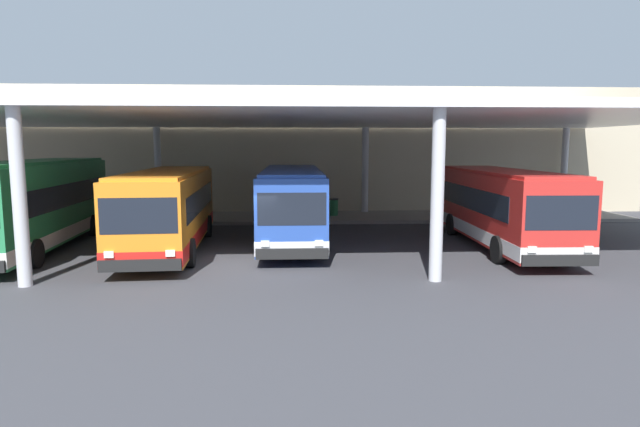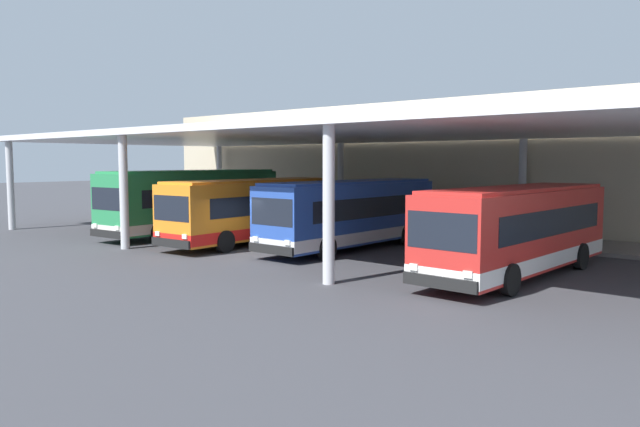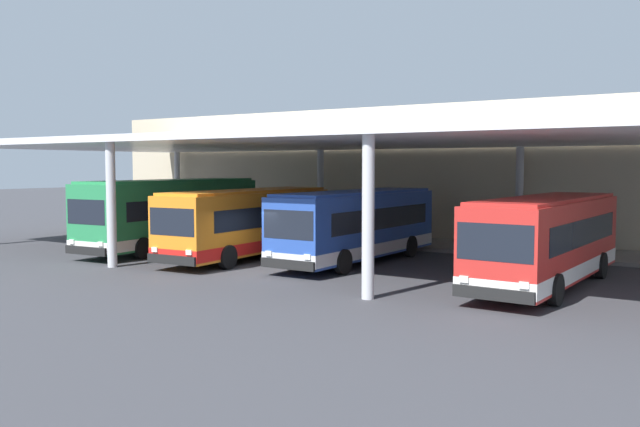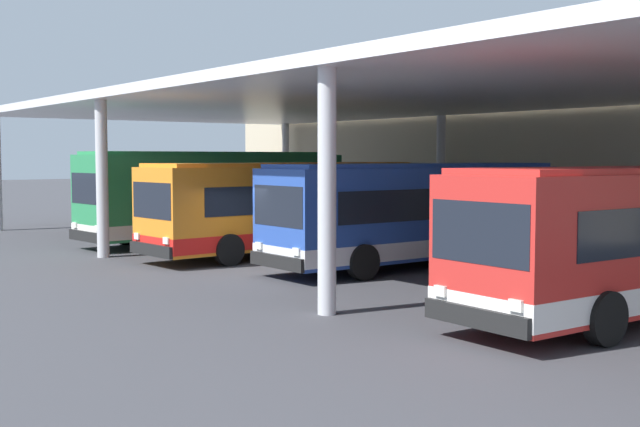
{
  "view_description": "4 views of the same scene",
  "coord_description": "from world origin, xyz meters",
  "px_view_note": "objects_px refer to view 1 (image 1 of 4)",
  "views": [
    {
      "loc": [
        1.79,
        -18.19,
        4.11
      ],
      "look_at": [
        2.9,
        3.27,
        1.38
      ],
      "focal_mm": 29.6,
      "sensor_mm": 36.0,
      "label": 1
    },
    {
      "loc": [
        18.85,
        -17.7,
        4.07
      ],
      "look_at": [
        -0.95,
        5.34,
        1.43
      ],
      "focal_mm": 33.9,
      "sensor_mm": 36.0,
      "label": 2
    },
    {
      "loc": [
        16.54,
        -21.06,
        4.26
      ],
      "look_at": [
        -0.39,
        4.68,
        2.07
      ],
      "focal_mm": 37.54,
      "sensor_mm": 36.0,
      "label": 3
    },
    {
      "loc": [
        19.8,
        -12.99,
        3.39
      ],
      "look_at": [
        -0.52,
        2.37,
        1.59
      ],
      "focal_mm": 45.46,
      "sensor_mm": 36.0,
      "label": 4
    }
  ],
  "objects_px": {
    "bus_far_bay": "(501,207)",
    "bus_middle_bay": "(292,204)",
    "bench_waiting": "(271,207)",
    "bus_nearest_bay": "(36,204)",
    "trash_bin": "(334,207)",
    "bus_second_bay": "(169,209)"
  },
  "relations": [
    {
      "from": "bus_nearest_bay",
      "to": "trash_bin",
      "type": "distance_m",
      "value": 15.3
    },
    {
      "from": "bus_second_bay",
      "to": "trash_bin",
      "type": "distance_m",
      "value": 11.57
    },
    {
      "from": "bench_waiting",
      "to": "trash_bin",
      "type": "distance_m",
      "value": 3.58
    },
    {
      "from": "bus_nearest_bay",
      "to": "bench_waiting",
      "type": "bearing_deg",
      "value": 43.51
    },
    {
      "from": "bus_middle_bay",
      "to": "bus_far_bay",
      "type": "relative_size",
      "value": 0.99
    },
    {
      "from": "bus_nearest_bay",
      "to": "bus_far_bay",
      "type": "bearing_deg",
      "value": -0.91
    },
    {
      "from": "bus_second_bay",
      "to": "bus_far_bay",
      "type": "distance_m",
      "value": 13.5
    },
    {
      "from": "bus_far_bay",
      "to": "trash_bin",
      "type": "xyz_separation_m",
      "value": [
        -6.21,
        8.88,
        -0.98
      ]
    },
    {
      "from": "bus_middle_bay",
      "to": "bus_nearest_bay",
      "type": "bearing_deg",
      "value": -173.4
    },
    {
      "from": "bus_second_bay",
      "to": "trash_bin",
      "type": "xyz_separation_m",
      "value": [
        7.29,
        8.93,
        -0.98
      ]
    },
    {
      "from": "bus_far_bay",
      "to": "bench_waiting",
      "type": "bearing_deg",
      "value": 137.81
    },
    {
      "from": "bus_second_bay",
      "to": "trash_bin",
      "type": "height_order",
      "value": "bus_second_bay"
    },
    {
      "from": "bus_second_bay",
      "to": "trash_bin",
      "type": "bearing_deg",
      "value": 50.75
    },
    {
      "from": "bus_second_bay",
      "to": "bus_middle_bay",
      "type": "relative_size",
      "value": 1.01
    },
    {
      "from": "bus_nearest_bay",
      "to": "trash_bin",
      "type": "bearing_deg",
      "value": 34.25
    },
    {
      "from": "bus_nearest_bay",
      "to": "trash_bin",
      "type": "height_order",
      "value": "bus_nearest_bay"
    },
    {
      "from": "bus_nearest_bay",
      "to": "trash_bin",
      "type": "xyz_separation_m",
      "value": [
        12.61,
        8.58,
        -1.16
      ]
    },
    {
      "from": "bus_second_bay",
      "to": "bench_waiting",
      "type": "bearing_deg",
      "value": 67.37
    },
    {
      "from": "bus_nearest_bay",
      "to": "bench_waiting",
      "type": "xyz_separation_m",
      "value": [
        9.03,
        8.57,
        -1.18
      ]
    },
    {
      "from": "bus_middle_bay",
      "to": "bench_waiting",
      "type": "xyz_separation_m",
      "value": [
        -1.18,
        7.39,
        -0.99
      ]
    },
    {
      "from": "bus_middle_bay",
      "to": "trash_bin",
      "type": "xyz_separation_m",
      "value": [
        2.4,
        7.4,
        -0.98
      ]
    },
    {
      "from": "bus_far_bay",
      "to": "bus_middle_bay",
      "type": "bearing_deg",
      "value": 170.25
    }
  ]
}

